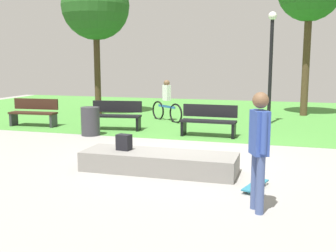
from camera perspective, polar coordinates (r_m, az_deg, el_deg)
ground_plane at (r=9.06m, az=1.79°, el=-4.69°), size 28.00×28.00×0.00m
grass_lawn at (r=16.86m, az=8.78°, el=1.68°), size 26.60×11.88×0.01m
concrete_ledge at (r=8.03m, az=-1.29°, el=-5.08°), size 3.07×0.94×0.39m
backpack_on_ledge at (r=8.21m, az=-6.21°, el=-2.28°), size 0.31×0.24×0.32m
skater_performing_trick at (r=5.89m, az=12.70°, el=-2.29°), size 0.31×0.40×1.74m
skateboard_by_ledge at (r=7.15m, az=12.20°, el=-8.15°), size 0.42×0.82×0.08m
park_bench_far_left at (r=12.92m, az=-7.32°, el=1.58°), size 1.65×0.69×0.91m
park_bench_center_lawn at (r=11.75m, az=5.77°, el=0.86°), size 1.61×0.50×0.91m
park_bench_far_right at (r=14.28m, az=-18.33°, el=1.91°), size 1.63×0.58×0.91m
tree_tall_oak at (r=16.99m, az=-10.16°, el=16.26°), size 2.70×2.70×5.69m
lamp_post at (r=14.27m, az=14.30°, el=9.54°), size 0.28×0.28×3.79m
trash_bin at (r=12.08m, az=-10.87°, el=0.66°), size 0.54×0.54×0.83m
cyclist_on_bicycle at (r=14.68m, az=-0.19°, el=3.16°), size 1.48×1.15×1.52m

